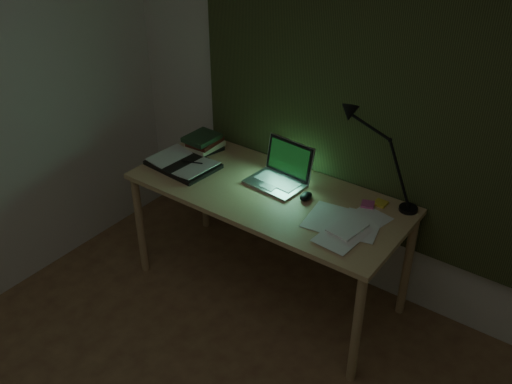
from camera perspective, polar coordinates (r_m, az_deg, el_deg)
wall_back at (r=3.34m, az=11.01°, el=8.48°), size 3.50×0.00×2.50m
curtain at (r=3.24m, az=11.05°, el=11.50°), size 2.20×0.06×2.00m
desk at (r=3.60m, az=1.13°, el=-5.08°), size 1.68×0.74×0.77m
laptop at (r=3.38m, az=1.95°, el=2.46°), size 0.37×0.41×0.24m
open_textbook at (r=3.66m, az=-7.31°, el=2.83°), size 0.45×0.33×0.04m
book_stack at (r=3.81m, az=-5.23°, el=4.91°), size 0.20×0.24×0.12m
loose_papers at (r=3.12m, az=8.50°, el=-3.12°), size 0.41×0.43×0.02m
mouse at (r=3.31m, az=5.02°, el=-0.43°), size 0.07×0.10×0.04m
sticky_yellow at (r=3.33m, az=12.36°, el=-1.10°), size 0.07×0.07×0.01m
sticky_pink at (r=3.30m, az=11.11°, el=-1.23°), size 0.09×0.09×0.02m
desk_lamp at (r=3.17m, az=15.66°, el=2.48°), size 0.44×0.38×0.57m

